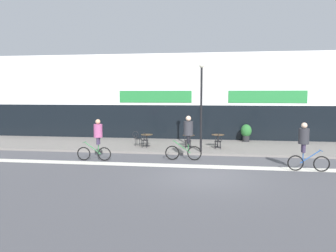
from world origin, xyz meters
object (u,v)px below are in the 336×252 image
(bistro_table_0, at_px, (147,138))
(cyclist_2, at_px, (97,137))
(bistro_table_2, at_px, (218,138))
(cafe_chair_0_side, at_px, (137,137))
(cyclist_1, at_px, (187,134))
(bistro_table_1, at_px, (189,138))
(lamp_post, at_px, (201,101))
(cyclist_0, at_px, (305,143))
(cafe_chair_0_near, at_px, (145,139))
(cafe_chair_1_near, at_px, (188,140))
(planter_pot, at_px, (246,132))
(cafe_chair_2_near, at_px, (218,140))

(bistro_table_0, height_order, cyclist_2, cyclist_2)
(bistro_table_0, relative_size, bistro_table_2, 0.94)
(cafe_chair_0_side, relative_size, cyclist_1, 0.40)
(bistro_table_1, relative_size, lamp_post, 0.15)
(cafe_chair_0_side, bearing_deg, lamp_post, -12.85)
(cyclist_0, bearing_deg, cafe_chair_0_near, 153.11)
(cafe_chair_1_near, xyz_separation_m, planter_pot, (3.66, 3.28, 0.13))
(bistro_table_0, relative_size, cafe_chair_1_near, 0.80)
(bistro_table_0, xyz_separation_m, planter_pot, (6.21, 2.77, 0.13))
(bistro_table_0, xyz_separation_m, cafe_chair_0_side, (-0.62, 0.01, 0.00))
(bistro_table_0, xyz_separation_m, bistro_table_2, (4.31, 0.13, 0.04))
(cyclist_0, distance_m, cyclist_2, 9.63)
(bistro_table_2, height_order, planter_pot, planter_pot)
(bistro_table_1, distance_m, planter_pot, 4.52)
(bistro_table_0, relative_size, cyclist_0, 0.35)
(cafe_chair_2_near, xyz_separation_m, lamp_post, (-0.95, -1.04, 2.30))
(cyclist_0, bearing_deg, bistro_table_2, 127.21)
(cyclist_0, relative_size, cyclist_1, 0.94)
(cyclist_1, bearing_deg, cafe_chair_1_near, -87.76)
(bistro_table_1, bearing_deg, lamp_post, -63.88)
(bistro_table_0, bearing_deg, planter_pot, 24.00)
(cafe_chair_0_near, xyz_separation_m, planter_pot, (6.22, 3.39, 0.13))
(cyclist_0, bearing_deg, cyclist_1, 164.63)
(cyclist_0, relative_size, cyclist_2, 1.01)
(cafe_chair_2_near, bearing_deg, planter_pot, -38.26)
(bistro_table_1, bearing_deg, cafe_chair_2_near, -18.97)
(bistro_table_0, distance_m, cyclist_0, 9.42)
(lamp_post, distance_m, cyclist_2, 5.92)
(bistro_table_2, relative_size, cyclist_0, 0.37)
(lamp_post, distance_m, cyclist_1, 2.55)
(cafe_chair_0_near, bearing_deg, cyclist_1, -131.57)
(cafe_chair_2_near, xyz_separation_m, planter_pot, (1.89, 3.26, 0.13))
(bistro_table_1, xyz_separation_m, bistro_table_2, (1.75, 0.02, 0.05))
(bistro_table_1, height_order, lamp_post, lamp_post)
(cafe_chair_0_side, relative_size, lamp_post, 0.19)
(bistro_table_0, xyz_separation_m, lamp_post, (3.37, -1.54, 2.30))
(bistro_table_1, bearing_deg, cyclist_2, -134.76)
(planter_pot, xyz_separation_m, cyclist_1, (-3.46, -6.16, 0.53))
(bistro_table_0, relative_size, cafe_chair_0_near, 0.80)
(lamp_post, bearing_deg, cyclist_0, -37.43)
(cafe_chair_0_near, xyz_separation_m, cafe_chair_0_side, (-0.62, 0.64, 0.00))
(cyclist_2, bearing_deg, planter_pot, -141.73)
(cafe_chair_2_near, height_order, cyclist_0, cyclist_0)
(cyclist_0, bearing_deg, cafe_chair_2_near, 130.67)
(bistro_table_2, height_order, cafe_chair_0_side, cafe_chair_0_side)
(cyclist_0, distance_m, cyclist_1, 5.44)
(cafe_chair_0_side, height_order, cyclist_1, cyclist_1)
(bistro_table_1, height_order, cyclist_2, cyclist_2)
(cafe_chair_0_near, distance_m, cafe_chair_2_near, 4.33)
(cafe_chair_0_near, xyz_separation_m, cyclist_0, (7.94, -4.41, 0.58))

